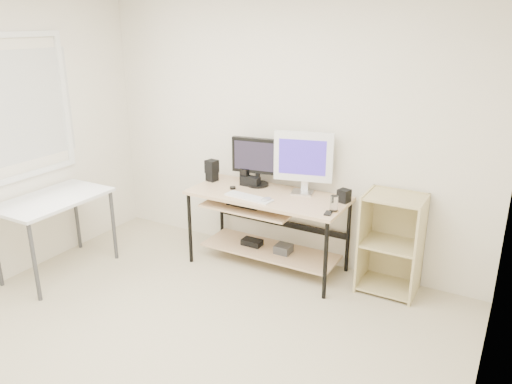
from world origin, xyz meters
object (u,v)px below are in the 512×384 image
object	(u,v)px
black_monitor	(258,159)
white_imac	(303,159)
shelf_unit	(392,242)
side_table	(53,206)
audio_controller	(245,177)
desk	(265,215)

from	to	relation	value
black_monitor	white_imac	bearing A→B (deg)	-8.56
shelf_unit	black_monitor	xyz separation A→B (m)	(-1.36, 0.02, 0.57)
shelf_unit	black_monitor	world-z (taller)	black_monitor
side_table	white_imac	bearing A→B (deg)	32.42
white_imac	side_table	bearing A→B (deg)	-161.65
side_table	audio_controller	bearing A→B (deg)	41.36
black_monitor	audio_controller	size ratio (longest dim) A/B	3.15
black_monitor	audio_controller	xyz separation A→B (m)	(-0.12, -0.05, -0.19)
shelf_unit	white_imac	size ratio (longest dim) A/B	1.54
side_table	shelf_unit	world-z (taller)	shelf_unit
desk	black_monitor	size ratio (longest dim) A/B	2.89
black_monitor	desk	bearing A→B (deg)	-52.66
desk	shelf_unit	world-z (taller)	shelf_unit
black_monitor	white_imac	size ratio (longest dim) A/B	0.89
desk	white_imac	bearing A→B (deg)	31.11
white_imac	audio_controller	distance (m)	0.65
side_table	shelf_unit	xyz separation A→B (m)	(2.83, 1.22, -0.22)
shelf_unit	audio_controller	world-z (taller)	audio_controller
black_monitor	audio_controller	distance (m)	0.23
white_imac	desk	bearing A→B (deg)	-162.96
shelf_unit	black_monitor	bearing A→B (deg)	179.34
black_monitor	shelf_unit	bearing A→B (deg)	-9.50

